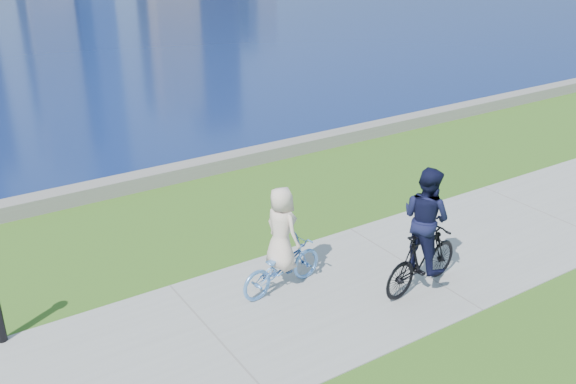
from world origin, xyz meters
The scene contains 5 objects.
ground centered at (0.00, 0.00, 0.00)m, with size 320.00×320.00×0.00m, color #305A17.
concrete_path centered at (0.00, 0.00, 0.01)m, with size 80.00×3.50×0.02m, color gray.
seawall centered at (0.00, 6.20, 0.17)m, with size 90.00×0.50×0.35m, color slate.
cyclist_woman centered at (1.60, 0.61, 0.72)m, with size 0.81×1.74×1.89m.
cyclist_man centered at (3.62, -0.67, 0.96)m, with size 0.79×1.88×2.23m.
Camera 1 is at (-3.50, -7.43, 6.01)m, focal length 40.00 mm.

